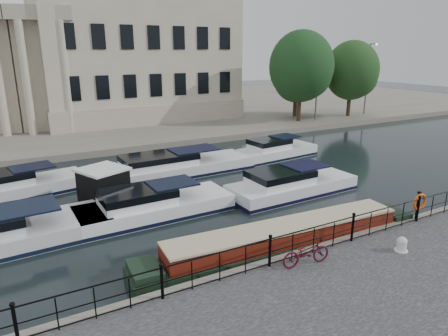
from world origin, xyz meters
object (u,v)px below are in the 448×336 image
at_px(bicycle, 306,252).
at_px(mooring_bollard, 402,244).
at_px(narrowboat, 286,243).
at_px(life_ring_post, 419,203).
at_px(harbour_hut, 104,190).

bearing_deg(bicycle, mooring_bollard, -97.37).
bearing_deg(narrowboat, bicycle, -104.64).
bearing_deg(narrowboat, life_ring_post, -8.22).
relative_size(mooring_bollard, life_ring_post, 0.43).
xyz_separation_m(life_ring_post, narrowboat, (-6.34, 1.32, -1.02)).
height_order(bicycle, life_ring_post, life_ring_post).
height_order(narrowboat, harbour_hut, harbour_hut).
bearing_deg(life_ring_post, mooring_bollard, -152.85).
height_order(life_ring_post, harbour_hut, harbour_hut).
bearing_deg(bicycle, harbour_hut, 30.79).
relative_size(bicycle, life_ring_post, 1.42).
relative_size(bicycle, narrowboat, 0.15).
height_order(bicycle, narrowboat, bicycle).
relative_size(mooring_bollard, harbour_hut, 0.16).
relative_size(narrowboat, harbour_hut, 3.55).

